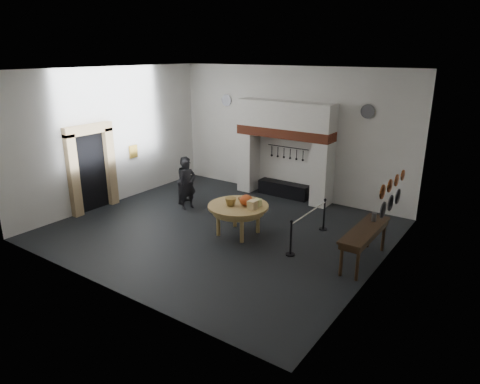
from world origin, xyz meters
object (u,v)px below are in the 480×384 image
Objects in this scene: work_table at (238,206)px; barrier_post_far at (324,215)px; visitor_near at (188,184)px; barrier_post_near at (291,239)px; side_table at (365,230)px; iron_range at (284,189)px; visitor_far at (187,180)px.

work_table is 1.89× the size of barrier_post_far.
visitor_near is at bearing -168.61° from barrier_post_far.
barrier_post_near is (1.86, -0.32, -0.39)m from work_table.
side_table and barrier_post_far have the same top height.
barrier_post_near is at bearing -58.50° from iron_range.
barrier_post_far is at bearing -98.36° from visitor_far.
visitor_near reaches higher than side_table.
side_table is 1.83m from barrier_post_near.
barrier_post_far is (4.83, 0.49, -0.36)m from visitor_far.
visitor_near is at bearing 165.98° from barrier_post_near.
side_table is (6.08, -0.44, 0.05)m from visitor_near.
work_table is 1.04× the size of visitor_near.
work_table is 2.69m from visitor_near.
barrier_post_near is (4.43, -1.11, -0.37)m from visitor_near.
visitor_near reaches higher than barrier_post_near.
barrier_post_far reaches higher than work_table.
visitor_far is (-2.38, -2.50, 0.56)m from iron_range.
iron_range is at bearing 121.50° from barrier_post_near.
side_table is 2.16m from barrier_post_far.
visitor_far is at bearing 162.69° from barrier_post_near.
side_table is (6.48, -0.84, 0.06)m from visitor_far.
side_table reaches higher than work_table.
barrier_post_near is (-1.65, -0.67, -0.42)m from side_table.
visitor_near is 1.02× the size of visitor_far.
side_table is at bearing -39.14° from iron_range.
visitor_near is (-2.58, 0.78, -0.02)m from work_table.
visitor_near reaches higher than visitor_far.
iron_range is 0.86× the size of side_table.
side_table is 2.44× the size of barrier_post_far.
visitor_far is (-2.98, 1.18, -0.03)m from work_table.
visitor_far is at bearing 172.62° from side_table.
visitor_far reaches higher than barrier_post_near.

